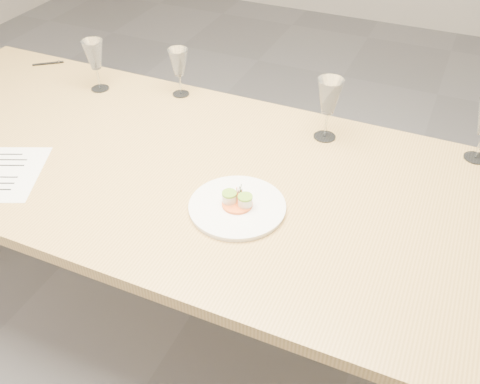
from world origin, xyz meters
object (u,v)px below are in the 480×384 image
at_px(dinner_plate, 237,206).
at_px(wine_glass_1, 179,63).
at_px(recipe_sheet, 3,173).
at_px(wine_glass_0, 94,56).
at_px(dining_table, 182,181).
at_px(wine_glass_2, 329,98).
at_px(ballpoint_pen, 48,63).

bearing_deg(dinner_plate, wine_glass_1, 131.80).
bearing_deg(recipe_sheet, wine_glass_1, 45.41).
distance_m(dinner_plate, wine_glass_0, 0.94).
distance_m(dining_table, dinner_plate, 0.30).
xyz_separation_m(wine_glass_0, wine_glass_1, (0.32, 0.09, -0.01)).
xyz_separation_m(recipe_sheet, wine_glass_1, (0.27, 0.69, 0.13)).
height_order(dining_table, wine_glass_2, wine_glass_2).
relative_size(recipe_sheet, wine_glass_1, 1.92).
distance_m(recipe_sheet, ballpoint_pen, 0.80).
bearing_deg(wine_glass_0, wine_glass_1, 16.01).
height_order(recipe_sheet, wine_glass_0, wine_glass_0).
bearing_deg(recipe_sheet, wine_glass_0, 71.56).
bearing_deg(dinner_plate, ballpoint_pen, 154.32).
xyz_separation_m(ballpoint_pen, wine_glass_0, (0.34, -0.10, 0.14)).
bearing_deg(recipe_sheet, wine_glass_2, 11.83).
distance_m(dining_table, wine_glass_0, 0.67).
bearing_deg(wine_glass_2, dining_table, -137.47).
distance_m(ballpoint_pen, wine_glass_1, 0.67).
bearing_deg(wine_glass_1, dinner_plate, -48.20).
distance_m(dining_table, wine_glass_2, 0.56).
xyz_separation_m(dinner_plate, wine_glass_2, (0.12, 0.48, 0.14)).
xyz_separation_m(recipe_sheet, ballpoint_pen, (-0.39, 0.70, 0.00)).
distance_m(dinner_plate, wine_glass_2, 0.51).
bearing_deg(ballpoint_pen, recipe_sheet, -98.48).
relative_size(wine_glass_0, wine_glass_2, 0.92).
distance_m(recipe_sheet, wine_glass_2, 1.09).
bearing_deg(dinner_plate, wine_glass_2, 75.79).
height_order(recipe_sheet, ballpoint_pen, ballpoint_pen).
distance_m(ballpoint_pen, wine_glass_2, 1.28).
height_order(dinner_plate, wine_glass_0, wine_glass_0).
height_order(dining_table, recipe_sheet, recipe_sheet).
height_order(dinner_plate, ballpoint_pen, dinner_plate).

